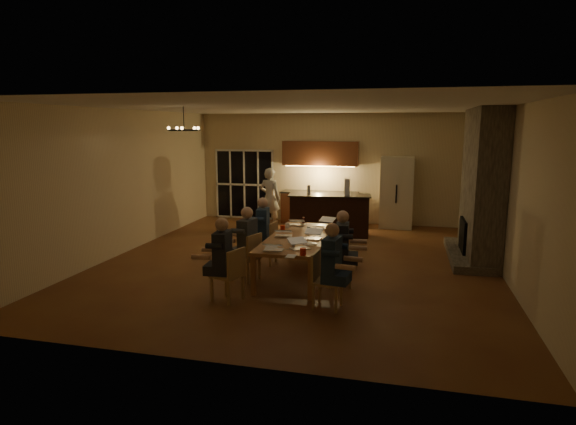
% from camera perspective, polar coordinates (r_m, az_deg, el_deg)
% --- Properties ---
extents(floor, '(9.00, 9.00, 0.00)m').
position_cam_1_polar(floor, '(10.18, 1.21, -5.92)').
color(floor, brown).
rests_on(floor, ground).
extents(back_wall, '(8.00, 0.04, 3.20)m').
position_cam_1_polar(back_wall, '(14.28, 5.21, 5.23)').
color(back_wall, beige).
rests_on(back_wall, ground).
extents(left_wall, '(0.04, 9.00, 3.20)m').
position_cam_1_polar(left_wall, '(11.42, -18.89, 3.48)').
color(left_wall, beige).
rests_on(left_wall, ground).
extents(right_wall, '(0.04, 9.00, 3.20)m').
position_cam_1_polar(right_wall, '(9.81, 24.83, 2.08)').
color(right_wall, beige).
rests_on(right_wall, ground).
extents(ceiling, '(8.00, 9.00, 0.04)m').
position_cam_1_polar(ceiling, '(9.79, 1.29, 12.50)').
color(ceiling, white).
rests_on(ceiling, back_wall).
extents(french_doors, '(1.86, 0.08, 2.10)m').
position_cam_1_polar(french_doors, '(14.93, -5.17, 3.32)').
color(french_doors, black).
rests_on(french_doors, ground).
extents(fireplace, '(0.58, 2.50, 3.20)m').
position_cam_1_polar(fireplace, '(10.93, 22.02, 3.01)').
color(fireplace, '#6C6355').
rests_on(fireplace, ground).
extents(kitchenette, '(2.24, 0.68, 2.40)m').
position_cam_1_polar(kitchenette, '(14.06, 3.77, 3.53)').
color(kitchenette, maroon).
rests_on(kitchenette, ground).
extents(refrigerator, '(0.90, 0.68, 2.00)m').
position_cam_1_polar(refrigerator, '(13.82, 12.75, 2.35)').
color(refrigerator, beige).
rests_on(refrigerator, ground).
extents(dining_table, '(1.10, 2.73, 0.75)m').
position_cam_1_polar(dining_table, '(9.27, 1.26, -5.14)').
color(dining_table, '#BE7F4C').
rests_on(dining_table, ground).
extents(bar_island, '(2.18, 0.94, 1.08)m').
position_cam_1_polar(bar_island, '(12.57, 4.91, -0.32)').
color(bar_island, black).
rests_on(bar_island, ground).
extents(chair_left_near, '(0.56, 0.56, 0.89)m').
position_cam_1_polar(chair_left_near, '(7.97, -7.22, -7.28)').
color(chair_left_near, tan).
rests_on(chair_left_near, ground).
extents(chair_left_mid, '(0.56, 0.56, 0.89)m').
position_cam_1_polar(chair_left_mid, '(8.95, -5.04, -5.26)').
color(chair_left_mid, tan).
rests_on(chair_left_mid, ground).
extents(chair_left_far, '(0.47, 0.47, 0.89)m').
position_cam_1_polar(chair_left_far, '(9.99, -2.79, -3.61)').
color(chair_left_far, tan).
rests_on(chair_left_far, ground).
extents(chair_right_near, '(0.48, 0.48, 0.89)m').
position_cam_1_polar(chair_right_near, '(7.62, 4.74, -8.05)').
color(chair_right_near, tan).
rests_on(chair_right_near, ground).
extents(chair_right_mid, '(0.54, 0.54, 0.89)m').
position_cam_1_polar(chair_right_mid, '(8.69, 6.06, -5.77)').
color(chair_right_mid, tan).
rests_on(chair_right_mid, ground).
extents(chair_right_far, '(0.46, 0.46, 0.89)m').
position_cam_1_polar(chair_right_far, '(9.67, 6.86, -4.14)').
color(chair_right_far, tan).
rests_on(chair_right_far, ground).
extents(person_left_near, '(0.64, 0.64, 1.38)m').
position_cam_1_polar(person_left_near, '(7.93, -7.76, -5.52)').
color(person_left_near, '#22252C').
rests_on(person_left_near, ground).
extents(person_right_near, '(0.67, 0.67, 1.38)m').
position_cam_1_polar(person_right_near, '(7.48, 5.19, -6.43)').
color(person_right_near, navy).
rests_on(person_right_near, ground).
extents(person_left_mid, '(0.69, 0.69, 1.38)m').
position_cam_1_polar(person_left_mid, '(8.91, -4.83, -3.71)').
color(person_left_mid, '#3A4045').
rests_on(person_left_mid, ground).
extents(person_right_mid, '(0.65, 0.65, 1.38)m').
position_cam_1_polar(person_right_mid, '(8.56, 6.44, -4.32)').
color(person_right_mid, '#22252C').
rests_on(person_right_mid, ground).
extents(person_left_far, '(0.67, 0.67, 1.38)m').
position_cam_1_polar(person_left_far, '(10.03, -2.99, -2.12)').
color(person_left_far, navy).
rests_on(person_left_far, ground).
extents(standing_person, '(0.68, 0.52, 1.69)m').
position_cam_1_polar(standing_person, '(13.50, -2.16, 1.75)').
color(standing_person, silver).
rests_on(standing_person, ground).
extents(chandelier, '(0.61, 0.61, 0.03)m').
position_cam_1_polar(chandelier, '(9.65, -12.22, 9.52)').
color(chandelier, black).
rests_on(chandelier, ceiling).
extents(laptop_a, '(0.34, 0.31, 0.23)m').
position_cam_1_polar(laptop_a, '(8.16, -1.72, -3.73)').
color(laptop_a, silver).
rests_on(laptop_a, dining_table).
extents(laptop_b, '(0.42, 0.42, 0.23)m').
position_cam_1_polar(laptop_b, '(8.25, 1.44, -3.57)').
color(laptop_b, silver).
rests_on(laptop_b, dining_table).
extents(laptop_c, '(0.36, 0.33, 0.23)m').
position_cam_1_polar(laptop_c, '(9.20, -0.53, -2.13)').
color(laptop_c, silver).
rests_on(laptop_c, dining_table).
extents(laptop_d, '(0.34, 0.30, 0.23)m').
position_cam_1_polar(laptop_d, '(8.98, 2.90, -2.44)').
color(laptop_d, silver).
rests_on(laptop_d, dining_table).
extents(laptop_e, '(0.34, 0.30, 0.23)m').
position_cam_1_polar(laptop_e, '(10.22, 1.14, -0.88)').
color(laptop_e, silver).
rests_on(laptop_e, dining_table).
extents(laptop_f, '(0.38, 0.36, 0.23)m').
position_cam_1_polar(laptop_f, '(10.16, 4.43, -0.98)').
color(laptop_f, silver).
rests_on(laptop_f, dining_table).
extents(mug_front, '(0.09, 0.09, 0.10)m').
position_cam_1_polar(mug_front, '(8.69, 0.29, -3.29)').
color(mug_front, white).
rests_on(mug_front, dining_table).
extents(mug_mid, '(0.08, 0.08, 0.10)m').
position_cam_1_polar(mug_mid, '(9.65, 2.47, -1.94)').
color(mug_mid, white).
rests_on(mug_mid, dining_table).
extents(mug_back, '(0.09, 0.09, 0.10)m').
position_cam_1_polar(mug_back, '(9.96, -0.06, -1.53)').
color(mug_back, white).
rests_on(mug_back, dining_table).
extents(redcup_near, '(0.10, 0.10, 0.12)m').
position_cam_1_polar(redcup_near, '(7.86, 1.79, -4.66)').
color(redcup_near, red).
rests_on(redcup_near, dining_table).
extents(redcup_mid, '(0.09, 0.09, 0.12)m').
position_cam_1_polar(redcup_mid, '(9.63, -0.64, -1.89)').
color(redcup_mid, red).
rests_on(redcup_mid, dining_table).
extents(can_silver, '(0.06, 0.06, 0.12)m').
position_cam_1_polar(can_silver, '(8.44, 0.66, -3.61)').
color(can_silver, '#B2B2B7').
rests_on(can_silver, dining_table).
extents(can_cola, '(0.07, 0.07, 0.12)m').
position_cam_1_polar(can_cola, '(10.49, 1.84, -0.89)').
color(can_cola, '#3F0F0C').
rests_on(can_cola, dining_table).
extents(plate_near, '(0.25, 0.25, 0.02)m').
position_cam_1_polar(plate_near, '(8.59, 2.58, -3.73)').
color(plate_near, white).
rests_on(plate_near, dining_table).
extents(plate_left, '(0.23, 0.23, 0.02)m').
position_cam_1_polar(plate_left, '(8.32, -1.99, -4.19)').
color(plate_left, white).
rests_on(plate_left, dining_table).
extents(plate_far, '(0.23, 0.23, 0.02)m').
position_cam_1_polar(plate_far, '(9.89, 4.85, -1.90)').
color(plate_far, white).
rests_on(plate_far, dining_table).
extents(notepad, '(0.15, 0.21, 0.01)m').
position_cam_1_polar(notepad, '(7.79, 0.35, -5.21)').
color(notepad, white).
rests_on(notepad, dining_table).
extents(bar_bottle, '(0.08, 0.08, 0.24)m').
position_cam_1_polar(bar_bottle, '(12.51, 2.48, 2.72)').
color(bar_bottle, '#99999E').
rests_on(bar_bottle, bar_island).
extents(bar_blender, '(0.15, 0.15, 0.42)m').
position_cam_1_polar(bar_blender, '(12.41, 7.03, 3.02)').
color(bar_blender, silver).
rests_on(bar_blender, bar_island).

